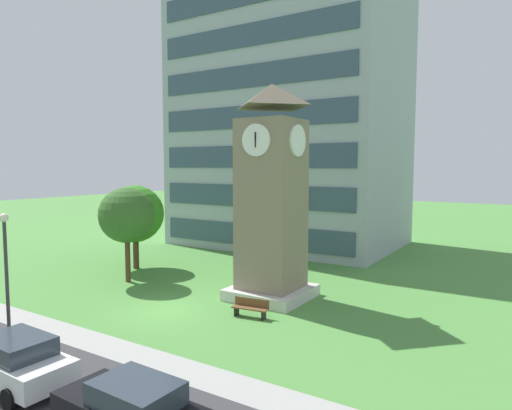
# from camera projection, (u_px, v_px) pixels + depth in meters

# --- Properties ---
(ground_plane) EXTENTS (160.00, 160.00, 0.00)m
(ground_plane) POSITION_uv_depth(u_px,v_px,m) (167.00, 311.00, 22.71)
(ground_plane) COLOR #4C893D
(kerb_strip) EXTENTS (120.00, 1.60, 0.01)m
(kerb_strip) POSITION_uv_depth(u_px,v_px,m) (90.00, 340.00, 18.86)
(kerb_strip) COLOR #9E9E99
(kerb_strip) RESTS_ON ground
(office_building) EXTENTS (19.30, 13.40, 28.80)m
(office_building) POSITION_uv_depth(u_px,v_px,m) (291.00, 88.00, 41.62)
(office_building) COLOR #9EA8B2
(office_building) RESTS_ON ground
(clock_tower) EXTENTS (4.05, 4.05, 11.60)m
(clock_tower) POSITION_uv_depth(u_px,v_px,m) (272.00, 203.00, 24.55)
(clock_tower) COLOR gray
(clock_tower) RESTS_ON ground
(park_bench) EXTENTS (1.85, 0.72, 0.88)m
(park_bench) POSITION_uv_depth(u_px,v_px,m) (251.00, 308.00, 21.76)
(park_bench) COLOR brown
(park_bench) RESTS_ON ground
(street_lamp) EXTENTS (0.36, 0.36, 5.34)m
(street_lamp) POSITION_uv_depth(u_px,v_px,m) (6.00, 261.00, 18.54)
(street_lamp) COLOR #333338
(street_lamp) RESTS_ON ground
(tree_near_tower) EXTENTS (4.00, 4.00, 5.90)m
(tree_near_tower) POSITION_uv_depth(u_px,v_px,m) (135.00, 214.00, 31.82)
(tree_near_tower) COLOR #513823
(tree_near_tower) RESTS_ON ground
(tree_streetside) EXTENTS (3.45, 3.45, 5.94)m
(tree_streetside) POSITION_uv_depth(u_px,v_px,m) (127.00, 215.00, 28.11)
(tree_streetside) COLOR #513823
(tree_streetside) RESTS_ON ground
(parked_car_white) EXTENTS (4.66, 2.14, 1.69)m
(parked_car_white) POSITION_uv_depth(u_px,v_px,m) (14.00, 360.00, 14.96)
(parked_car_white) COLOR silver
(parked_car_white) RESTS_ON ground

